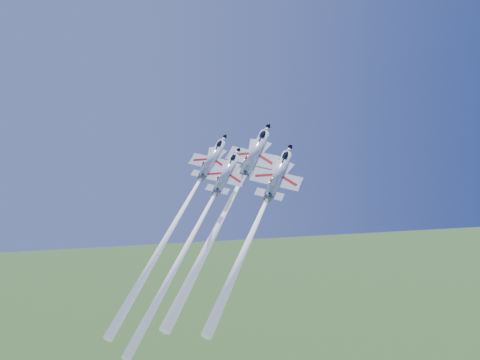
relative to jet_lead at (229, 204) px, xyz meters
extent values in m
cylinder|color=white|center=(7.91, 9.48, 9.47)|extent=(5.45, 10.52, 12.01)
cone|color=white|center=(11.94, 14.31, 14.30)|extent=(3.33, 3.87, 3.59)
cone|color=black|center=(12.87, 15.43, 15.42)|extent=(1.68, 1.95, 1.80)
cone|color=slate|center=(4.19, 5.03, 5.02)|extent=(3.10, 3.12, 2.64)
ellipsoid|color=black|center=(10.37, 12.13, 13.20)|extent=(2.89, 3.25, 3.02)
cube|color=black|center=(9.46, 10.94, 12.40)|extent=(0.86, 1.05, 1.04)
cube|color=white|center=(7.28, 8.83, 8.44)|extent=(11.37, 8.25, 4.80)
cube|color=white|center=(8.09, 11.89, 11.13)|extent=(3.06, 2.98, 2.54)
cube|color=white|center=(10.43, 10.47, 10.60)|extent=(3.06, 2.98, 2.54)
cube|color=white|center=(4.75, 5.74, 5.58)|extent=(6.16, 4.43, 2.53)
cube|color=white|center=(4.57, 4.83, 7.20)|extent=(2.14, 3.75, 4.24)
cube|color=#C1090A|center=(4.45, 4.11, 8.56)|extent=(0.97, 1.29, 1.33)
cube|color=black|center=(8.11, 10.11, 8.68)|extent=(6.21, 7.19, 7.02)
sphere|color=white|center=(4.05, 4.86, 4.85)|extent=(1.17, 1.31, 1.19)
cone|color=white|center=(-5.24, -6.27, -6.29)|extent=(9.88, 24.76, 30.08)
cylinder|color=white|center=(-1.84, 7.31, 8.49)|extent=(4.28, 8.26, 9.42)
cone|color=white|center=(1.32, 11.10, 12.28)|extent=(2.62, 3.03, 2.82)
cone|color=black|center=(2.06, 11.98, 13.16)|extent=(1.32, 1.53, 1.41)
cone|color=slate|center=(-4.75, 3.82, 4.99)|extent=(2.43, 2.45, 2.07)
ellipsoid|color=black|center=(0.09, 9.39, 11.42)|extent=(2.27, 2.55, 2.37)
cube|color=black|center=(-0.62, 8.46, 10.79)|extent=(0.67, 0.83, 0.82)
cube|color=white|center=(-2.33, 6.80, 7.68)|extent=(8.92, 6.47, 3.76)
cube|color=white|center=(-1.70, 9.20, 9.79)|extent=(2.40, 2.34, 1.99)
cube|color=white|center=(0.14, 8.09, 9.37)|extent=(2.40, 2.34, 1.99)
cube|color=white|center=(-4.31, 4.38, 5.43)|extent=(4.83, 3.48, 1.99)
cube|color=white|center=(-4.46, 3.66, 6.71)|extent=(1.68, 2.94, 3.33)
cube|color=#C1090A|center=(-4.55, 3.10, 7.78)|extent=(0.76, 1.01, 1.04)
cube|color=black|center=(-1.68, 7.80, 7.87)|extent=(4.88, 5.64, 5.51)
sphere|color=white|center=(-4.86, 3.68, 4.86)|extent=(0.92, 1.03, 0.94)
cone|color=white|center=(-14.15, -7.44, -6.28)|extent=(9.28, 24.22, 29.66)
cylinder|color=white|center=(10.42, 1.03, 5.58)|extent=(5.05, 9.74, 11.11)
cone|color=white|center=(14.15, 5.50, 10.05)|extent=(3.09, 3.58, 3.32)
cone|color=black|center=(15.01, 6.54, 11.09)|extent=(1.56, 1.80, 1.67)
cone|color=slate|center=(6.98, -3.09, 1.46)|extent=(2.87, 2.89, 2.45)
ellipsoid|color=black|center=(12.69, 3.49, 9.04)|extent=(2.68, 3.00, 2.80)
cube|color=black|center=(11.86, 2.38, 8.29)|extent=(0.79, 0.98, 0.97)
cube|color=white|center=(9.84, 0.43, 4.63)|extent=(10.52, 7.63, 4.44)
cube|color=white|center=(10.58, 3.26, 7.12)|extent=(2.83, 2.76, 2.35)
cube|color=white|center=(12.75, 1.95, 6.63)|extent=(2.83, 2.76, 2.35)
cube|color=white|center=(7.50, -2.43, 1.98)|extent=(5.70, 4.10, 2.34)
cube|color=white|center=(7.32, -3.28, 3.48)|extent=(1.98, 3.47, 3.92)
cube|color=#C1090A|center=(7.21, -3.94, 4.74)|extent=(0.90, 1.20, 1.23)
cube|color=black|center=(10.60, 1.61, 4.85)|extent=(5.75, 6.65, 6.50)
sphere|color=white|center=(6.85, -3.25, 1.30)|extent=(1.08, 1.21, 1.10)
cone|color=white|center=(-0.87, -12.49, -7.95)|extent=(8.47, 20.81, 25.17)
cylinder|color=white|center=(0.21, 3.19, 5.88)|extent=(4.16, 8.03, 9.17)
cone|color=white|center=(3.29, 6.87, 9.57)|extent=(2.55, 2.95, 2.74)
cone|color=black|center=(4.00, 7.73, 10.43)|extent=(1.28, 1.49, 1.38)
cone|color=slate|center=(-2.62, -0.21, 2.48)|extent=(2.36, 2.38, 2.02)
ellipsoid|color=black|center=(2.09, 5.21, 8.73)|extent=(2.21, 2.48, 2.31)
cube|color=black|center=(1.40, 4.30, 8.12)|extent=(0.65, 0.80, 0.80)
cube|color=white|center=(-0.26, 2.69, 5.10)|extent=(8.68, 6.30, 3.66)
cube|color=white|center=(0.35, 5.03, 7.15)|extent=(2.33, 2.28, 1.94)
cube|color=white|center=(2.14, 3.94, 6.74)|extent=(2.33, 2.28, 1.94)
cube|color=white|center=(-2.19, 0.33, 2.91)|extent=(4.70, 3.38, 1.93)
cube|color=white|center=(-2.34, -0.37, 4.15)|extent=(1.63, 2.86, 3.24)
cube|color=#C1090A|center=(-2.43, -0.91, 5.19)|extent=(0.74, 0.99, 1.01)
cube|color=black|center=(0.37, 3.66, 5.28)|extent=(4.74, 5.49, 5.36)
sphere|color=white|center=(-2.73, -0.34, 2.35)|extent=(0.89, 1.00, 0.91)
cone|color=white|center=(-11.79, -11.20, -8.52)|extent=(9.05, 23.63, 28.94)
camera|label=1|loc=(-23.09, -100.60, 15.17)|focal=40.00mm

